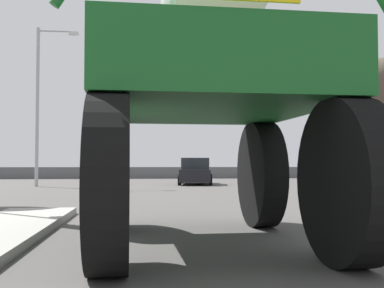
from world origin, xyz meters
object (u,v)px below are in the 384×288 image
Objects in this scene: oversize_sprayer at (206,99)px; sedan_ahead at (196,172)px; bare_tree_right at (382,83)px; streetlight_far_left at (41,98)px; traffic_signal_near_right at (367,94)px.

oversize_sprayer is 1.35× the size of sedan_ahead.
sedan_ahead is 11.06m from bare_tree_right.
bare_tree_right is at bearing -37.62° from oversize_sprayer.
bare_tree_right is (11.15, 15.84, 3.11)m from oversize_sprayer.
streetlight_far_left is 1.26× the size of bare_tree_right.
streetlight_far_left is at bearing 128.42° from traffic_signal_near_right.
oversize_sprayer is 19.94m from sedan_ahead.
bare_tree_right is (6.55, 11.77, 2.39)m from traffic_signal_near_right.
oversize_sprayer is at bearing -125.14° from bare_tree_right.
sedan_ahead is at bearing 12.19° from streetlight_far_left.
bare_tree_right is at bearing -6.96° from streetlight_far_left.
sedan_ahead is 0.51× the size of streetlight_far_left.
oversize_sprayer is at bearing -178.18° from sedan_ahead.
sedan_ahead is 0.65× the size of bare_tree_right.
bare_tree_right is at bearing 60.90° from traffic_signal_near_right.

